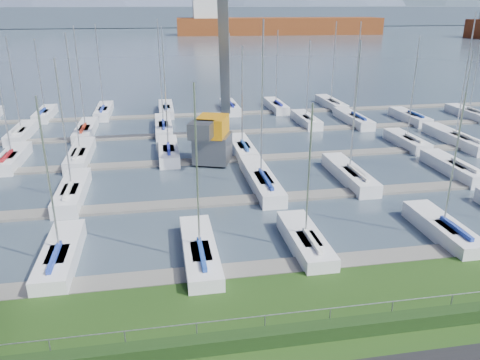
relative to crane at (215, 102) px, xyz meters
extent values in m
cube|color=#3D4C5A|center=(-0.21, 233.21, -5.73)|extent=(800.00, 540.00, 0.20)
cube|color=#1B3312|center=(-0.21, -27.19, -4.98)|extent=(80.00, 0.70, 0.70)
cylinder|color=gray|center=(-0.21, -26.79, -4.13)|extent=(80.00, 0.04, 0.04)
cube|color=#435062|center=(-0.21, 303.21, 0.67)|extent=(900.00, 80.00, 12.00)
cube|color=gray|center=(-0.21, -20.79, -5.55)|extent=(90.00, 1.60, 0.25)
cube|color=slate|center=(-0.21, -10.79, -5.55)|extent=(90.00, 1.60, 0.25)
cube|color=gray|center=(-0.21, -0.79, -5.55)|extent=(90.00, 1.60, 0.25)
cube|color=slate|center=(-0.21, 9.21, -5.55)|extent=(90.00, 1.60, 0.25)
cube|color=slate|center=(-0.21, 19.21, -5.55)|extent=(90.00, 1.60, 0.25)
cube|color=#5A5B61|center=(-0.46, -1.23, -4.13)|extent=(4.10, 4.10, 2.60)
cube|color=orange|center=(-0.46, -1.23, -2.03)|extent=(3.61, 4.08, 1.80)
cube|color=slate|center=(1.34, 3.27, 6.97)|extent=(2.93, 11.22, 19.89)
cube|color=#4F5156|center=(-1.66, -3.23, -1.83)|extent=(2.63, 2.75, 1.40)
cube|color=brown|center=(55.41, 190.30, -2.83)|extent=(100.14, 22.50, 10.00)
cube|color=silver|center=(20.65, 191.88, 4.67)|extent=(14.62, 14.62, 12.00)
camera|label=1|loc=(-5.23, -43.31, 8.63)|focal=35.00mm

